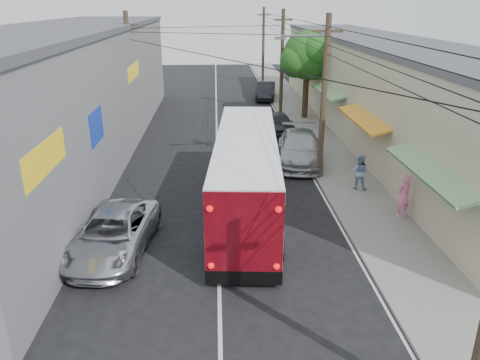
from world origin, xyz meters
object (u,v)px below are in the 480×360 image
Objects in this scene: parked_car_far at (266,91)px; pedestrian_near at (404,196)px; parked_car_mid at (279,123)px; parked_suv at (300,148)px; pedestrian_far at (360,172)px; coach_bus at (246,173)px; jeepney at (113,233)px.

parked_car_far is 26.08m from pedestrian_near.
parked_car_mid is at bearing -99.93° from pedestrian_near.
pedestrian_far reaches higher than parked_suv.
pedestrian_near is at bearing -75.41° from parked_car_far.
parked_suv reaches higher than parked_car_far.
coach_bus is 6.52m from pedestrian_near.
parked_car_mid is at bearing 100.64° from parked_suv.
coach_bus reaches higher than parked_car_mid.
jeepney is at bearing -98.55° from parked_car_far.
coach_bus reaches higher than parked_car_far.
jeepney is 3.10× the size of pedestrian_far.
pedestrian_near reaches higher than parked_car_far.
parked_car_mid is 2.37× the size of pedestrian_far.
jeepney is at bearing -123.02° from parked_suv.
parked_car_far is (8.34, 28.08, 0.04)m from jeepney.
parked_car_far is (3.39, 24.83, -0.95)m from coach_bus.
jeepney is at bearing 52.48° from pedestrian_far.
jeepney is at bearing -142.41° from coach_bus.
coach_bus is at bearing -110.12° from parked_suv.
parked_car_mid is 14.26m from pedestrian_near.
coach_bus reaches higher than jeepney.
coach_bus is at bearing -32.90° from pedestrian_near.
parked_car_far is (0.31, 12.04, 0.09)m from parked_car_mid.
parked_car_mid is 0.86× the size of parked_car_far.
pedestrian_near is 3.24m from pedestrian_far.
coach_bus is 2.03× the size of parked_suv.
parked_car_far is at bearing -59.14° from pedestrian_far.
parked_car_far is at bearing -106.75° from pedestrian_near.
parked_suv is 8.04m from pedestrian_near.
parked_suv is at bearing 66.33° from coach_bus.
parked_car_far is at bearing 79.96° from jeepney.
parked_car_far is at bearing 86.53° from coach_bus.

